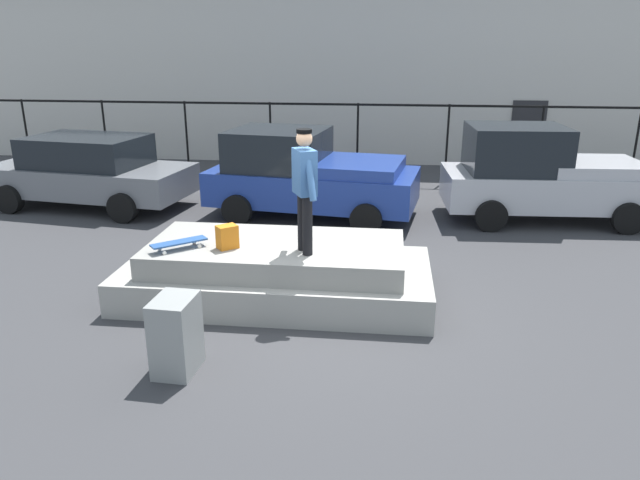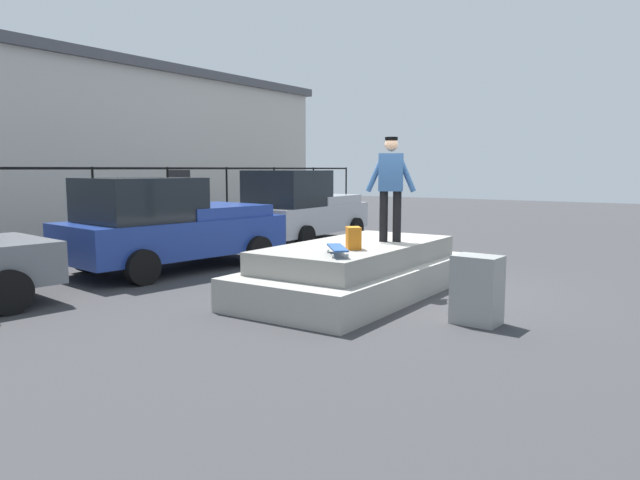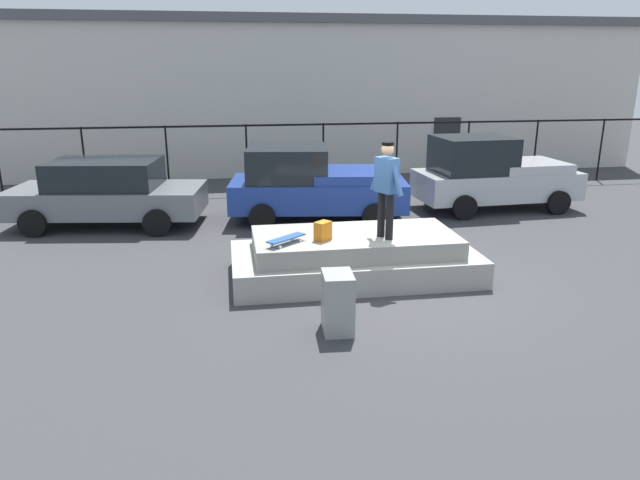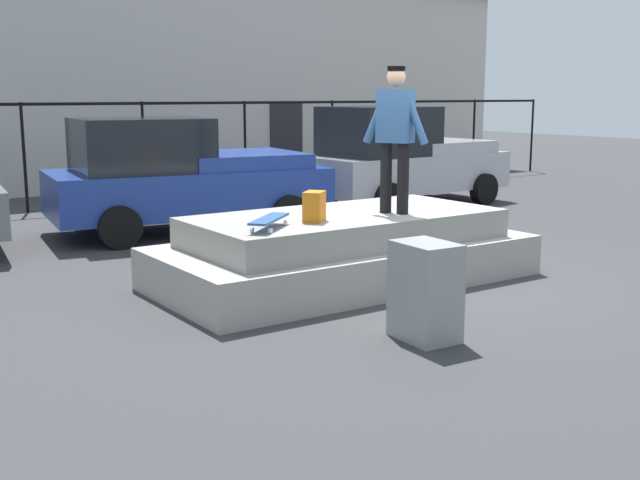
{
  "view_description": "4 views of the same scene",
  "coord_description": "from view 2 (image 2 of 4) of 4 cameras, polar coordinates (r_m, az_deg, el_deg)",
  "views": [
    {
      "loc": [
        0.87,
        -7.65,
        3.66
      ],
      "look_at": [
        -0.24,
        1.75,
        0.48
      ],
      "focal_mm": 33.24,
      "sensor_mm": 36.0,
      "label": 1
    },
    {
      "loc": [
        -9.0,
        -4.34,
        2.05
      ],
      "look_at": [
        -0.46,
        1.4,
        0.8
      ],
      "focal_mm": 33.15,
      "sensor_mm": 36.0,
      "label": 2
    },
    {
      "loc": [
        -3.02,
        -9.64,
        3.85
      ],
      "look_at": [
        -1.21,
        1.62,
        0.4
      ],
      "focal_mm": 32.68,
      "sensor_mm": 36.0,
      "label": 3
    },
    {
      "loc": [
        -6.27,
        -6.99,
        2.24
      ],
      "look_at": [
        -0.49,
        1.35,
        0.35
      ],
      "focal_mm": 44.01,
      "sensor_mm": 36.0,
      "label": 4
    }
  ],
  "objects": [
    {
      "name": "concrete_ledge",
      "position": [
        9.71,
        3.67,
        -2.99
      ],
      "size": [
        4.55,
        2.17,
        0.84
      ],
      "color": "#9E9B93",
      "rests_on": "ground_plane"
    },
    {
      "name": "utility_box",
      "position": [
        8.09,
        14.92,
        -4.66
      ],
      "size": [
        0.47,
        0.62,
        0.91
      ],
      "primitive_type": "cube",
      "rotation": [
        0.0,
        0.0,
        -0.06
      ],
      "color": "gray",
      "rests_on": "ground_plane"
    },
    {
      "name": "backpack",
      "position": [
        8.91,
        3.25,
        0.19
      ],
      "size": [
        0.34,
        0.33,
        0.34
      ],
      "primitive_type": "cube",
      "rotation": [
        0.0,
        0.0,
        0.7
      ],
      "color": "orange",
      "rests_on": "concrete_ledge"
    },
    {
      "name": "skateboard",
      "position": [
        8.28,
        1.69,
        -0.79
      ],
      "size": [
        0.74,
        0.67,
        0.12
      ],
      "color": "#264C8C",
      "rests_on": "concrete_ledge"
    },
    {
      "name": "car_silver_pickup_far",
      "position": [
        16.19,
        -1.93,
        3.09
      ],
      "size": [
        4.42,
        2.23,
        2.0
      ],
      "color": "#B7B7BC",
      "rests_on": "ground_plane"
    },
    {
      "name": "car_blue_pickup_mid",
      "position": [
        12.29,
        -14.47,
        1.47
      ],
      "size": [
        4.65,
        2.71,
        1.87
      ],
      "color": "navy",
      "rests_on": "ground_plane"
    },
    {
      "name": "skateboarder",
      "position": [
        9.83,
        6.85,
        5.58
      ],
      "size": [
        0.45,
        0.78,
        1.72
      ],
      "color": "black",
      "rests_on": "concrete_ledge"
    },
    {
      "name": "fence_row",
      "position": [
        15.67,
        -21.04,
        4.3
      ],
      "size": [
        24.06,
        0.06,
        2.09
      ],
      "color": "black",
      "rests_on": "ground_plane"
    },
    {
      "name": "ground_plane",
      "position": [
        10.2,
        8.05,
        -4.74
      ],
      "size": [
        60.0,
        60.0,
        0.0
      ],
      "primitive_type": "plane",
      "color": "#38383A"
    }
  ]
}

